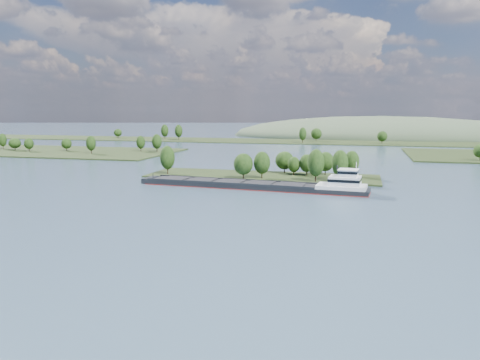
# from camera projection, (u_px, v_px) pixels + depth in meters

# --- Properties ---
(ground) EXTENTS (1800.00, 1800.00, 0.00)m
(ground) POSITION_uv_depth(u_px,v_px,m) (222.00, 203.00, 146.65)
(ground) COLOR #34485A
(ground) RESTS_ON ground
(tree_island) EXTENTS (100.00, 31.17, 14.24)m
(tree_island) POSITION_uv_depth(u_px,v_px,m) (275.00, 169.00, 200.76)
(tree_island) COLOR black
(tree_island) RESTS_ON ground
(back_shoreline) EXTENTS (900.00, 60.00, 15.29)m
(back_shoreline) POSITION_uv_depth(u_px,v_px,m) (322.00, 142.00, 412.32)
(back_shoreline) COLOR black
(back_shoreline) RESTS_ON ground
(hill_west) EXTENTS (320.00, 160.00, 44.00)m
(hill_west) POSITION_uv_depth(u_px,v_px,m) (380.00, 137.00, 495.07)
(hill_west) COLOR #3B4C34
(hill_west) RESTS_ON ground
(cargo_barge) EXTENTS (87.69, 17.58, 11.78)m
(cargo_barge) POSITION_uv_depth(u_px,v_px,m) (266.00, 185.00, 172.76)
(cargo_barge) COLOR black
(cargo_barge) RESTS_ON ground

